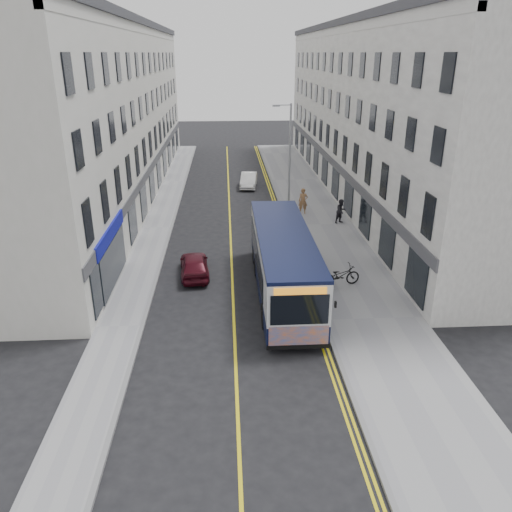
{
  "coord_description": "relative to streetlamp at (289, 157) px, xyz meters",
  "views": [
    {
      "loc": [
        -0.2,
        -20.44,
        11.12
      ],
      "look_at": [
        1.22,
        2.83,
        1.6
      ],
      "focal_mm": 35.0,
      "sensor_mm": 36.0,
      "label": 1
    }
  ],
  "objects": [
    {
      "name": "pedestrian_near",
      "position": [
        1.22,
        0.57,
        -3.33
      ],
      "size": [
        0.73,
        0.52,
        1.87
      ],
      "primitive_type": "imported",
      "rotation": [
        0.0,
        0.0,
        -0.11
      ],
      "color": "#916642",
      "rests_on": "pavement_east"
    },
    {
      "name": "streetlamp",
      "position": [
        0.0,
        0.0,
        0.0
      ],
      "size": [
        1.32,
        0.18,
        8.0
      ],
      "color": "#999CA1",
      "rests_on": "ground"
    },
    {
      "name": "terrace_west",
      "position": [
        -13.17,
        7.0,
        2.12
      ],
      "size": [
        6.0,
        46.0,
        13.0
      ],
      "primitive_type": "cube",
      "color": "silver",
      "rests_on": "ground"
    },
    {
      "name": "road_centre_line",
      "position": [
        -4.17,
        -2.0,
        -4.38
      ],
      "size": [
        0.12,
        64.0,
        0.01
      ],
      "primitive_type": "cube",
      "color": "yellow",
      "rests_on": "ground"
    },
    {
      "name": "bicycle",
      "position": [
        1.3,
        -11.75,
        -3.72
      ],
      "size": [
        2.18,
        1.13,
        1.09
      ],
      "primitive_type": "imported",
      "rotation": [
        0.0,
        0.0,
        1.78
      ],
      "color": "black",
      "rests_on": "pavement_east"
    },
    {
      "name": "car_white",
      "position": [
        -2.37,
        9.1,
        -3.76
      ],
      "size": [
        1.74,
        3.93,
        1.25
      ],
      "primitive_type": "imported",
      "rotation": [
        0.0,
        0.0,
        -0.11
      ],
      "color": "silver",
      "rests_on": "ground"
    },
    {
      "name": "car_maroon",
      "position": [
        -6.17,
        -9.82,
        -3.76
      ],
      "size": [
        1.8,
        3.8,
        1.25
      ],
      "primitive_type": "imported",
      "rotation": [
        0.0,
        0.0,
        3.23
      ],
      "color": "#440B16",
      "rests_on": "ground"
    },
    {
      "name": "city_bus",
      "position": [
        -1.69,
        -12.27,
        -2.63
      ],
      "size": [
        2.58,
        11.06,
        3.21
      ],
      "color": "black",
      "rests_on": "ground"
    },
    {
      "name": "kerb_east",
      "position": [
        -0.17,
        -2.0,
        -4.32
      ],
      "size": [
        0.18,
        64.0,
        0.13
      ],
      "primitive_type": "cube",
      "color": "slate",
      "rests_on": "ground"
    },
    {
      "name": "pedestrian_far",
      "position": [
        3.52,
        -1.79,
        -3.41
      ],
      "size": [
        1.03,
        0.97,
        1.7
      ],
      "primitive_type": "imported",
      "rotation": [
        0.0,
        0.0,
        0.52
      ],
      "color": "black",
      "rests_on": "pavement_east"
    },
    {
      "name": "terrace_east",
      "position": [
        7.33,
        7.0,
        2.12
      ],
      "size": [
        6.0,
        46.0,
        13.0
      ],
      "primitive_type": "cube",
      "color": "white",
      "rests_on": "ground"
    },
    {
      "name": "road_dbl_yellow_inner",
      "position": [
        -0.62,
        -2.0,
        -4.38
      ],
      "size": [
        0.1,
        64.0,
        0.01
      ],
      "primitive_type": "cube",
      "color": "yellow",
      "rests_on": "ground"
    },
    {
      "name": "pavement_west",
      "position": [
        -9.17,
        -2.0,
        -4.32
      ],
      "size": [
        2.0,
        64.0,
        0.12
      ],
      "primitive_type": "cube",
      "color": "gray",
      "rests_on": "ground"
    },
    {
      "name": "ground",
      "position": [
        -4.17,
        -14.0,
        -4.38
      ],
      "size": [
        140.0,
        140.0,
        0.0
      ],
      "primitive_type": "plane",
      "color": "black",
      "rests_on": "ground"
    },
    {
      "name": "road_dbl_yellow_outer",
      "position": [
        -0.42,
        -2.0,
        -4.38
      ],
      "size": [
        0.1,
        64.0,
        0.01
      ],
      "primitive_type": "cube",
      "color": "yellow",
      "rests_on": "ground"
    },
    {
      "name": "pavement_east",
      "position": [
        2.08,
        -2.0,
        -4.32
      ],
      "size": [
        4.5,
        64.0,
        0.12
      ],
      "primitive_type": "cube",
      "color": "gray",
      "rests_on": "ground"
    },
    {
      "name": "kerb_west",
      "position": [
        -8.17,
        -2.0,
        -4.32
      ],
      "size": [
        0.18,
        64.0,
        0.13
      ],
      "primitive_type": "cube",
      "color": "slate",
      "rests_on": "ground"
    }
  ]
}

